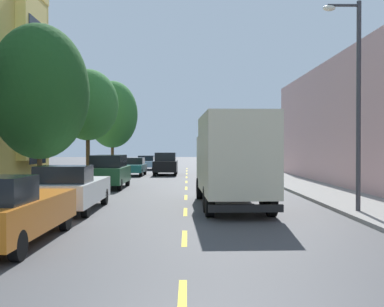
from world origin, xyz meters
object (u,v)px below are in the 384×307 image
object	(u,v)px
parked_pickup_orange	(6,211)
parked_hatchback_teal	(134,167)
street_tree_second	(39,92)
parked_hatchback_champagne	(246,169)
parked_sedan_navy	(232,165)
delivery_box_truck	(232,157)
parked_wagon_sky	(146,162)
moving_black_sedan	(166,163)
street_tree_farthest	(112,114)
parked_pickup_white	(71,189)
parked_suv_forest	(109,171)
parked_suv_charcoal	(221,159)
street_lamp	(355,90)
street_tree_third	(88,105)

from	to	relation	value
parked_pickup_orange	parked_hatchback_teal	bearing A→B (deg)	90.17
street_tree_second	parked_hatchback_teal	world-z (taller)	street_tree_second
parked_hatchback_teal	parked_hatchback_champagne	bearing A→B (deg)	-27.56
parked_sedan_navy	delivery_box_truck	bearing A→B (deg)	-95.52
parked_wagon_sky	parked_hatchback_champagne	bearing A→B (deg)	-60.33
parked_sedan_navy	parked_hatchback_champagne	bearing A→B (deg)	-89.59
parked_wagon_sky	parked_hatchback_teal	distance (m)	10.69
moving_black_sedan	parked_pickup_orange	bearing A→B (deg)	-94.98
street_tree_farthest	parked_pickup_white	distance (m)	23.62
parked_pickup_white	parked_suv_forest	size ratio (longest dim) A/B	1.10
parked_suv_charcoal	parked_sedan_navy	bearing A→B (deg)	-89.86
delivery_box_truck	parked_pickup_white	size ratio (longest dim) A/B	1.48
street_tree_farthest	parked_pickup_white	size ratio (longest dim) A/B	1.50
street_lamp	parked_sedan_navy	size ratio (longest dim) A/B	1.62
street_tree_farthest	parked_hatchback_champagne	bearing A→B (deg)	-28.11
street_tree_second	parked_hatchback_teal	xyz separation A→B (m)	(1.99, 18.77, -4.06)
parked_suv_charcoal	delivery_box_truck	bearing A→B (deg)	-93.55
street_tree_farthest	parked_pickup_white	world-z (taller)	street_tree_farthest
parked_hatchback_teal	delivery_box_truck	bearing A→B (deg)	-73.50
street_tree_second	street_tree_third	xyz separation A→B (m)	(0.00, 9.97, 0.32)
parked_hatchback_champagne	parked_pickup_orange	xyz separation A→B (m)	(-8.71, -23.42, 0.07)
street_tree_third	parked_suv_charcoal	xyz separation A→B (m)	(10.68, 27.74, -4.14)
street_lamp	parked_wagon_sky	size ratio (longest dim) A/B	1.56
parked_suv_charcoal	parked_wagon_sky	world-z (taller)	parked_suv_charcoal
parked_suv_charcoal	parked_pickup_white	bearing A→B (deg)	-101.80
parked_sedan_navy	moving_black_sedan	xyz separation A→B (m)	(-6.12, -3.97, 0.24)
street_tree_farthest	parked_sedan_navy	xyz separation A→B (m)	(10.72, 3.80, -4.46)
parked_hatchback_champagne	parked_pickup_orange	distance (m)	24.99
parked_suv_charcoal	parked_pickup_orange	size ratio (longest dim) A/B	0.90
street_tree_third	moving_black_sedan	xyz separation A→B (m)	(4.60, 9.80, -4.14)
street_tree_third	street_lamp	world-z (taller)	street_lamp
street_tree_third	street_lamp	distance (m)	18.77
parked_hatchback_champagne	parked_hatchback_teal	distance (m)	9.92
parked_suv_forest	parked_pickup_orange	world-z (taller)	parked_suv_forest
street_lamp	parked_pickup_orange	world-z (taller)	street_lamp
parked_pickup_white	parked_wagon_sky	distance (m)	32.62
street_tree_third	moving_black_sedan	distance (m)	11.59
parked_sedan_navy	street_tree_second	bearing A→B (deg)	-114.29
parked_suv_charcoal	moving_black_sedan	bearing A→B (deg)	-108.74
parked_pickup_orange	parked_wagon_sky	world-z (taller)	parked_pickup_orange
parked_hatchback_champagne	parked_suv_forest	world-z (taller)	parked_suv_forest
street_tree_farthest	street_lamp	size ratio (longest dim) A/B	1.08
street_tree_second	street_tree_farthest	bearing A→B (deg)	90.00
street_lamp	delivery_box_truck	distance (m)	5.15
street_tree_second	street_lamp	xyz separation A→B (m)	(12.36, -4.13, -0.44)
street_lamp	parked_wagon_sky	distance (m)	35.32
delivery_box_truck	parked_hatchback_champagne	xyz separation A→B (m)	(2.58, 16.40, -1.25)
street_tree_third	parked_pickup_orange	distance (m)	19.79
parked_hatchback_champagne	moving_black_sedan	world-z (taller)	moving_black_sedan
parked_hatchback_champagne	moving_black_sedan	xyz separation A→B (m)	(-6.19, 5.59, 0.23)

